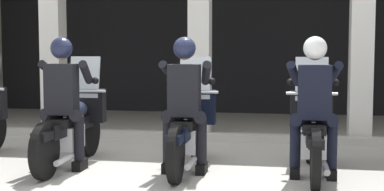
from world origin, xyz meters
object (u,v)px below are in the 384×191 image
object	(u,v)px
motorcycle_center	(189,127)
police_officer_right	(314,95)
motorcycle_left	(73,125)
police_officer_left	(63,92)
motorcycle_right	(313,130)
police_officer_center	(185,93)

from	to	relation	value
motorcycle_center	police_officer_right	distance (m)	1.56
motorcycle_left	police_officer_right	size ratio (longest dim) A/B	1.29
motorcycle_left	police_officer_left	bearing A→B (deg)	-90.87
police_officer_left	motorcycle_right	distance (m)	2.98
motorcycle_left	police_officer_center	world-z (taller)	police_officer_center
motorcycle_left	police_officer_right	xyz separation A→B (m)	(2.93, -0.23, 0.44)
police_officer_center	motorcycle_right	distance (m)	1.55
motorcycle_center	police_officer_right	world-z (taller)	police_officer_right
police_officer_left	motorcycle_right	size ratio (longest dim) A/B	0.78
motorcycle_center	police_officer_right	size ratio (longest dim) A/B	1.29
police_officer_left	motorcycle_left	bearing A→B (deg)	89.13
motorcycle_right	police_officer_right	size ratio (longest dim) A/B	1.29
police_officer_center	police_officer_right	xyz separation A→B (m)	(1.46, -0.02, 0.00)
motorcycle_left	police_officer_left	distance (m)	0.52
police_officer_center	police_officer_left	bearing A→B (deg)	178.31
police_officer_right	police_officer_left	bearing A→B (deg)	172.21
motorcycle_center	police_officer_center	world-z (taller)	police_officer_center
police_officer_left	motorcycle_right	xyz separation A→B (m)	(2.93, 0.34, -0.44)
police_officer_right	police_officer_center	bearing A→B (deg)	170.57
motorcycle_center	motorcycle_right	size ratio (longest dim) A/B	1.00
police_officer_left	police_officer_right	world-z (taller)	same
police_officer_left	police_officer_right	size ratio (longest dim) A/B	1.00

